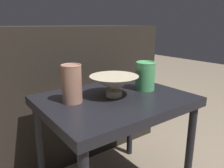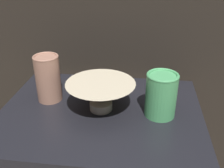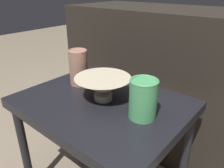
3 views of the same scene
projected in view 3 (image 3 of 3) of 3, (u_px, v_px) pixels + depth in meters
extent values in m
cube|color=black|center=(102.00, 104.00, 0.87)|extent=(0.64, 0.50, 0.04)
cylinder|color=black|center=(25.00, 151.00, 0.99)|extent=(0.04, 0.04, 0.47)
cylinder|color=black|center=(92.00, 112.00, 1.29)|extent=(0.04, 0.04, 0.47)
cylinder|color=black|center=(185.00, 157.00, 0.96)|extent=(0.04, 0.04, 0.47)
cube|color=black|center=(168.00, 80.00, 1.30)|extent=(1.21, 0.50, 0.81)
cylinder|color=#C1B293|center=(103.00, 96.00, 0.86)|extent=(0.07, 0.07, 0.03)
cone|color=#C1B293|center=(102.00, 85.00, 0.84)|extent=(0.22, 0.22, 0.07)
cylinder|color=#996B56|center=(79.00, 68.00, 0.97)|extent=(0.08, 0.08, 0.15)
torus|color=#996B56|center=(77.00, 51.00, 0.94)|extent=(0.08, 0.08, 0.01)
cylinder|color=#47995B|center=(143.00, 99.00, 0.72)|extent=(0.09, 0.09, 0.13)
torus|color=#47995B|center=(144.00, 81.00, 0.69)|extent=(0.10, 0.10, 0.01)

